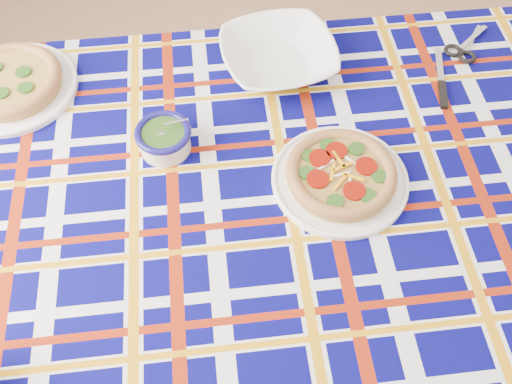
# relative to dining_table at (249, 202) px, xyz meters

# --- Properties ---
(floor) EXTENTS (4.00, 4.00, 0.00)m
(floor) POSITION_rel_dining_table_xyz_m (0.53, -0.11, -0.66)
(floor) COLOR #96694D
(floor) RESTS_ON ground
(dining_table) EXTENTS (1.69, 1.22, 0.73)m
(dining_table) POSITION_rel_dining_table_xyz_m (0.00, 0.00, 0.00)
(dining_table) COLOR brown
(dining_table) RESTS_ON floor
(tablecloth) EXTENTS (1.73, 1.25, 0.10)m
(tablecloth) POSITION_rel_dining_table_xyz_m (0.00, -0.00, 0.02)
(tablecloth) COLOR #050452
(tablecloth) RESTS_ON dining_table
(main_focaccia_plate) EXTENTS (0.35, 0.35, 0.06)m
(main_focaccia_plate) POSITION_rel_dining_table_xyz_m (0.19, 0.01, 0.10)
(main_focaccia_plate) COLOR #A47D3A
(main_focaccia_plate) RESTS_ON tablecloth
(pesto_bowl) EXTENTS (0.13, 0.13, 0.07)m
(pesto_bowl) POSITION_rel_dining_table_xyz_m (-0.19, 0.08, 0.11)
(pesto_bowl) COLOR #1C3A0F
(pesto_bowl) RESTS_ON tablecloth
(serving_bowl) EXTENTS (0.35, 0.35, 0.07)m
(serving_bowl) POSITION_rel_dining_table_xyz_m (0.05, 0.35, 0.11)
(serving_bowl) COLOR white
(serving_bowl) RESTS_ON tablecloth
(second_focaccia_plate) EXTENTS (0.31, 0.31, 0.06)m
(second_focaccia_plate) POSITION_rel_dining_table_xyz_m (-0.57, 0.24, 0.10)
(second_focaccia_plate) COLOR #A47D3A
(second_focaccia_plate) RESTS_ON tablecloth
(table_knife) EXTENTS (0.03, 0.22, 0.01)m
(table_knife) POSITION_rel_dining_table_xyz_m (0.45, 0.37, 0.08)
(table_knife) COLOR silver
(table_knife) RESTS_ON tablecloth
(kitchen_scissors) EXTENTS (0.18, 0.20, 0.02)m
(kitchen_scissors) POSITION_rel_dining_table_xyz_m (0.54, 0.47, 0.08)
(kitchen_scissors) COLOR silver
(kitchen_scissors) RESTS_ON tablecloth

